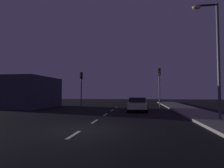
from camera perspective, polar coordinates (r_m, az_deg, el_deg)
The scene contains 12 objects.
ground_plane at distance 16.26m, azimuth -1.58°, elevation -8.93°, with size 80.00×80.00×0.00m, color black.
sidewalk_curb_right at distance 16.71m, azimuth 24.96°, elevation -8.25°, with size 3.00×40.00×0.15m, color gray.
lane_stripe_nearest at distance 8.38m, azimuth -11.44°, elevation -14.72°, with size 0.16×1.60×0.01m, color silver.
lane_stripe_second at distance 11.98m, azimuth -5.22°, elevation -11.12°, with size 0.16×1.60×0.01m, color silver.
lane_stripe_third at distance 15.67m, azimuth -1.96°, elevation -9.15°, with size 0.16×1.60×0.01m, color silver.
lane_stripe_fourth at distance 19.40m, azimuth 0.03°, elevation -7.91°, with size 0.16×1.60×0.01m, color silver.
lane_stripe_fifth at distance 23.16m, azimuth 1.37°, elevation -7.07°, with size 0.16×1.60×0.01m, color silver.
traffic_signal_left at distance 25.27m, azimuth -9.22°, elevation 0.52°, with size 0.32×0.38×4.50m.
traffic_signal_right at distance 24.26m, azimuth 14.05°, elevation 1.24°, with size 0.32×0.38×4.85m.
car_stopped_ahead at distance 18.74m, azimuth 7.65°, elevation -5.94°, with size 1.83×4.44×1.34m.
street_lamp_right at distance 14.09m, azimuth 28.44°, elevation 8.96°, with size 1.65×0.36×7.62m.
storefront_left at distance 25.24m, azimuth -23.39°, elevation -2.30°, with size 4.93×7.62×3.70m, color #333847.
Camera 1 is at (2.73, -8.93, 1.75)m, focal length 30.42 mm.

